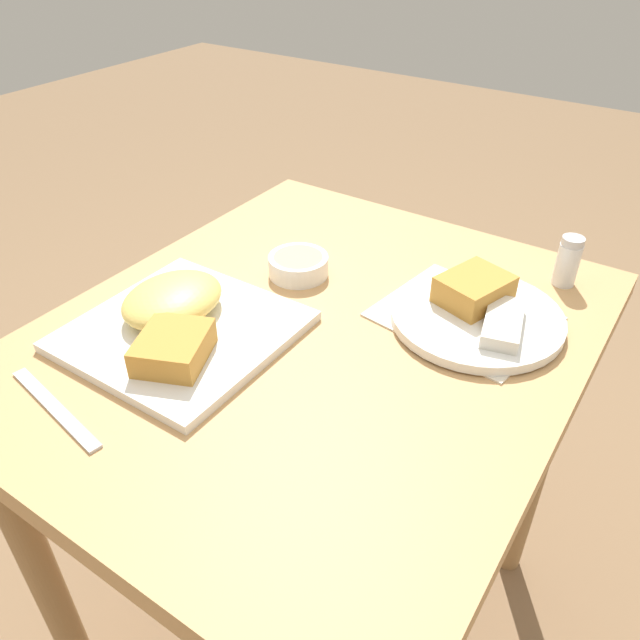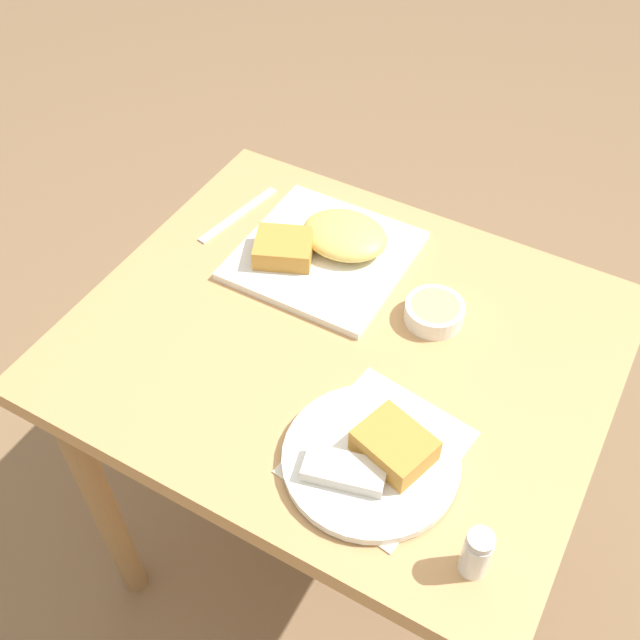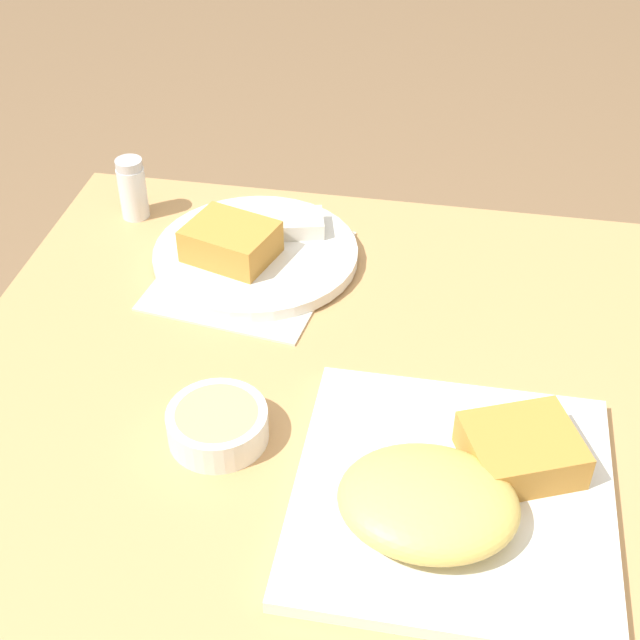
{
  "view_description": "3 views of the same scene",
  "coord_description": "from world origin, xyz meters",
  "px_view_note": "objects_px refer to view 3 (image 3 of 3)",
  "views": [
    {
      "loc": [
        0.58,
        0.4,
        1.26
      ],
      "look_at": [
        0.03,
        0.03,
        0.79
      ],
      "focal_mm": 35.0,
      "sensor_mm": 36.0,
      "label": 1
    },
    {
      "loc": [
        -0.34,
        0.68,
        1.63
      ],
      "look_at": [
        0.03,
        0.01,
        0.78
      ],
      "focal_mm": 42.0,
      "sensor_mm": 36.0,
      "label": 2
    },
    {
      "loc": [
        0.09,
        -0.66,
        1.35
      ],
      "look_at": [
        -0.04,
        0.04,
        0.78
      ],
      "focal_mm": 50.0,
      "sensor_mm": 36.0,
      "label": 3
    }
  ],
  "objects_px": {
    "plate_oval_far": "(252,248)",
    "salt_shaker": "(133,192)",
    "plate_square_near": "(453,492)",
    "sauce_ramekin": "(218,424)"
  },
  "relations": [
    {
      "from": "plate_square_near",
      "to": "sauce_ramekin",
      "type": "relative_size",
      "value": 2.91
    },
    {
      "from": "plate_oval_far",
      "to": "salt_shaker",
      "type": "relative_size",
      "value": 3.04
    },
    {
      "from": "plate_oval_far",
      "to": "sauce_ramekin",
      "type": "xyz_separation_m",
      "value": [
        0.04,
        -0.28,
        -0.0
      ]
    },
    {
      "from": "plate_square_near",
      "to": "plate_oval_far",
      "type": "relative_size",
      "value": 1.13
    },
    {
      "from": "sauce_ramekin",
      "to": "salt_shaker",
      "type": "height_order",
      "value": "salt_shaker"
    },
    {
      "from": "sauce_ramekin",
      "to": "plate_oval_far",
      "type": "bearing_deg",
      "value": 97.32
    },
    {
      "from": "plate_oval_far",
      "to": "salt_shaker",
      "type": "bearing_deg",
      "value": 157.09
    },
    {
      "from": "plate_square_near",
      "to": "salt_shaker",
      "type": "height_order",
      "value": "salt_shaker"
    },
    {
      "from": "plate_square_near",
      "to": "sauce_ramekin",
      "type": "xyz_separation_m",
      "value": [
        -0.22,
        0.05,
        -0.0
      ]
    },
    {
      "from": "plate_square_near",
      "to": "salt_shaker",
      "type": "xyz_separation_m",
      "value": [
        -0.43,
        0.4,
        0.01
      ]
    }
  ]
}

